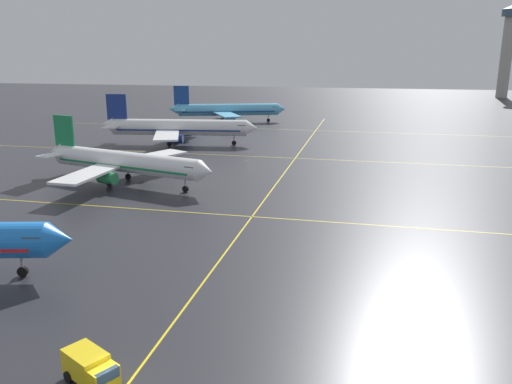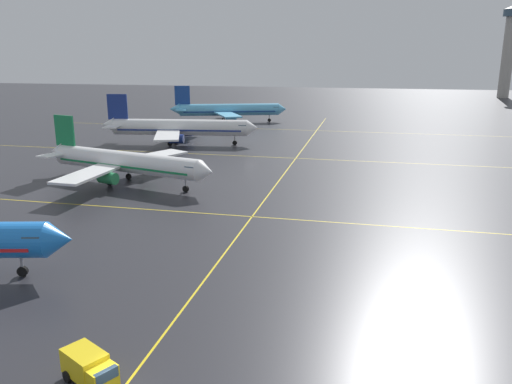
% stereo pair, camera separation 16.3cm
% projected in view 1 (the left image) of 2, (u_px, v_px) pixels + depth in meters
% --- Properties ---
extents(airliner_second_row, '(33.46, 28.48, 10.52)m').
position_uv_depth(airliner_second_row, '(124.00, 162.00, 83.73)').
color(airliner_second_row, white).
rests_on(airliner_second_row, ground).
extents(airliner_third_row, '(37.37, 31.95, 11.62)m').
position_uv_depth(airliner_third_row, '(177.00, 128.00, 119.66)').
color(airliner_third_row, white).
rests_on(airliner_third_row, ground).
extents(airliner_far_left_stand, '(35.33, 30.21, 11.26)m').
position_uv_depth(airliner_far_left_stand, '(227.00, 110.00, 157.91)').
color(airliner_far_left_stand, '#5BB7E5').
rests_on(airliner_far_left_stand, ground).
extents(taxiway_markings, '(150.44, 174.51, 0.01)m').
position_uv_depth(taxiway_markings, '(278.00, 181.00, 86.09)').
color(taxiway_markings, yellow).
rests_on(taxiway_markings, ground).
extents(service_truck_red_van, '(4.48, 3.61, 2.10)m').
position_uv_depth(service_truck_red_van, '(91.00, 368.00, 33.10)').
color(service_truck_red_van, yellow).
rests_on(service_truck_red_van, ground).
extents(control_tower, '(8.82, 8.82, 42.16)m').
position_uv_depth(control_tower, '(507.00, 45.00, 240.38)').
color(control_tower, '#ADA89E').
rests_on(control_tower, ground).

